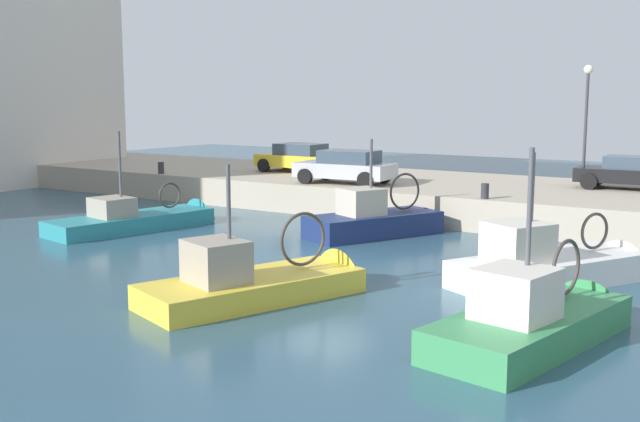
{
  "coord_description": "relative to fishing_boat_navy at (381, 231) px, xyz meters",
  "views": [
    {
      "loc": [
        -18.27,
        -11.98,
        4.82
      ],
      "look_at": [
        1.69,
        1.27,
        1.2
      ],
      "focal_mm": 42.86,
      "sensor_mm": 36.0,
      "label": 1
    }
  ],
  "objects": [
    {
      "name": "waterfront_building_central",
      "position": [
        3.31,
        25.66,
        8.39
      ],
      "size": [
        10.65,
        7.59,
        17.02
      ],
      "color": "silver",
      "rests_on": "ground"
    },
    {
      "name": "fishing_boat_white",
      "position": [
        -3.41,
        -7.21,
        -0.0
      ],
      "size": [
        6.44,
        4.6,
        4.34
      ],
      "color": "white",
      "rests_on": "ground"
    },
    {
      "name": "parked_car_black",
      "position": [
        8.28,
        -6.48,
        1.74
      ],
      "size": [
        2.03,
        4.03,
        1.3
      ],
      "color": "black",
      "rests_on": "quay_wall"
    },
    {
      "name": "fishing_boat_yellow",
      "position": [
        -8.83,
        -1.78,
        -0.01
      ],
      "size": [
        6.46,
        3.86,
        4.21
      ],
      "color": "gold",
      "rests_on": "ground"
    },
    {
      "name": "parked_car_silver",
      "position": [
        3.86,
        3.83,
        1.78
      ],
      "size": [
        2.29,
        4.19,
        1.39
      ],
      "color": "#B7B7BC",
      "rests_on": "quay_wall"
    },
    {
      "name": "quay_wall",
      "position": [
        6.71,
        -0.77,
        0.46
      ],
      "size": [
        9.0,
        56.0,
        1.2
      ],
      "primitive_type": "cube",
      "color": "#ADA08C",
      "rests_on": "ground"
    },
    {
      "name": "water_surface",
      "position": [
        -4.79,
        -0.77,
        -0.14
      ],
      "size": [
        80.0,
        80.0,
        0.0
      ],
      "primitive_type": "plane",
      "color": "#2D5166",
      "rests_on": "ground"
    },
    {
      "name": "mooring_bollard_north",
      "position": [
        2.56,
        13.23,
        1.34
      ],
      "size": [
        0.28,
        0.28,
        0.55
      ],
      "primitive_type": "cylinder",
      "color": "#2D2D33",
      "rests_on": "quay_wall"
    },
    {
      "name": "quay_streetlamp",
      "position": [
        8.21,
        -4.68,
        4.32
      ],
      "size": [
        0.36,
        0.36,
        4.83
      ],
      "color": "#38383D",
      "rests_on": "quay_wall"
    },
    {
      "name": "parked_car_yellow",
      "position": [
        6.79,
        8.32,
        1.76
      ],
      "size": [
        2.11,
        3.89,
        1.37
      ],
      "color": "gold",
      "rests_on": "quay_wall"
    },
    {
      "name": "mooring_bollard_mid",
      "position": [
        2.56,
        -2.77,
        1.34
      ],
      "size": [
        0.28,
        0.28,
        0.55
      ],
      "primitive_type": "cylinder",
      "color": "#2D2D33",
      "rests_on": "quay_wall"
    },
    {
      "name": "fishing_boat_teal",
      "position": [
        -3.64,
        8.0,
        -0.05
      ],
      "size": [
        7.1,
        3.08,
        4.45
      ],
      "color": "teal",
      "rests_on": "ground"
    },
    {
      "name": "fishing_boat_navy",
      "position": [
        0.0,
        0.0,
        0.0
      ],
      "size": [
        5.83,
        3.89,
        4.19
      ],
      "color": "navy",
      "rests_on": "ground"
    },
    {
      "name": "fishing_boat_green",
      "position": [
        -8.44,
        -8.28,
        0.0
      ],
      "size": [
        6.12,
        2.92,
        4.74
      ],
      "color": "#388951",
      "rests_on": "ground"
    }
  ]
}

